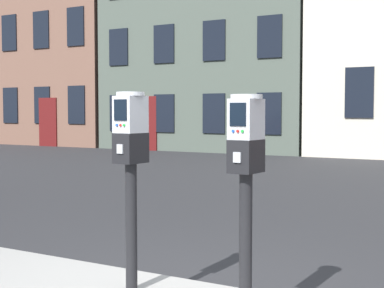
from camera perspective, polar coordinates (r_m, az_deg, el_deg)
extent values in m
cylinder|color=black|center=(4.42, -6.11, -8.31)|extent=(0.10, 0.10, 0.99)
cube|color=black|center=(4.34, -6.16, -0.40)|extent=(0.18, 0.25, 0.23)
cube|color=#A5A8AD|center=(4.25, -7.24, -0.49)|extent=(0.06, 0.02, 0.07)
cube|color=#B7BABF|center=(4.33, -6.18, 2.97)|extent=(0.18, 0.24, 0.28)
cube|color=black|center=(4.24, -7.20, 3.41)|extent=(0.12, 0.02, 0.16)
cylinder|color=blue|center=(4.27, -7.56, 1.90)|extent=(0.02, 0.01, 0.02)
cylinder|color=red|center=(4.24, -7.20, 1.89)|extent=(0.02, 0.01, 0.02)
cylinder|color=green|center=(4.22, -6.84, 1.89)|extent=(0.02, 0.01, 0.02)
cylinder|color=#B7BABF|center=(4.34, -6.19, 5.02)|extent=(0.23, 0.23, 0.03)
cylinder|color=black|center=(3.95, 5.40, -9.88)|extent=(0.10, 0.10, 0.97)
cube|color=black|center=(3.86, 5.45, -1.22)|extent=(0.18, 0.25, 0.22)
cube|color=#A5A8AD|center=(3.75, 4.55, -1.35)|extent=(0.06, 0.02, 0.07)
cube|color=#B7BABF|center=(3.85, 5.47, 2.49)|extent=(0.18, 0.24, 0.27)
cube|color=black|center=(3.74, 4.63, 2.98)|extent=(0.12, 0.02, 0.15)
cylinder|color=blue|center=(3.76, 4.13, 1.31)|extent=(0.02, 0.01, 0.02)
cylinder|color=red|center=(3.74, 4.60, 1.30)|extent=(0.02, 0.01, 0.02)
cylinder|color=green|center=(3.73, 5.07, 1.28)|extent=(0.02, 0.01, 0.02)
cylinder|color=#B7BABF|center=(3.85, 5.48, 4.76)|extent=(0.23, 0.23, 0.03)
cube|color=brown|center=(29.04, -11.84, 13.12)|extent=(7.80, 6.27, 13.00)
cube|color=black|center=(27.04, -17.75, 3.72)|extent=(0.90, 0.06, 1.60)
cube|color=black|center=(25.63, -14.80, 3.80)|extent=(0.90, 0.06, 1.60)
cube|color=black|center=(24.30, -11.52, 3.88)|extent=(0.90, 0.06, 1.60)
cube|color=black|center=(27.26, -17.87, 10.57)|extent=(0.90, 0.06, 1.60)
cube|color=black|center=(25.87, -14.91, 11.02)|extent=(0.90, 0.06, 1.60)
cube|color=black|center=(24.55, -11.61, 11.48)|extent=(0.90, 0.06, 1.60)
cube|color=#591414|center=(25.40, -14.25, 2.15)|extent=(1.00, 0.07, 2.10)
cube|color=#4C564C|center=(23.77, 2.99, 12.32)|extent=(8.55, 5.34, 10.48)
cube|color=black|center=(22.89, -7.33, 3.09)|extent=(0.90, 0.06, 1.44)
cube|color=black|center=(21.66, -2.81, 3.10)|extent=(0.90, 0.06, 1.44)
cube|color=black|center=(20.59, 2.21, 3.09)|extent=(0.90, 0.06, 1.44)
cube|color=black|center=(19.69, 7.73, 3.05)|extent=(0.90, 0.06, 1.44)
cube|color=black|center=(23.03, -7.38, 9.62)|extent=(0.90, 0.06, 1.44)
cube|color=black|center=(21.81, -2.83, 10.00)|extent=(0.90, 0.06, 1.44)
cube|color=black|center=(20.74, 2.22, 10.35)|extent=(0.90, 0.06, 1.44)
cube|color=black|center=(19.85, 7.79, 10.64)|extent=(0.90, 0.06, 1.44)
cube|color=#591414|center=(22.14, -4.65, 2.08)|extent=(1.00, 0.07, 2.10)
cube|color=black|center=(18.76, 16.44, 4.98)|extent=(0.90, 0.06, 1.60)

